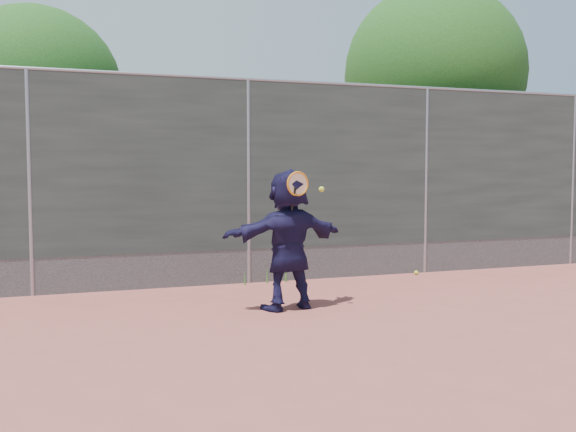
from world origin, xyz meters
name	(u,v)px	position (x,y,z in m)	size (l,w,h in m)	color
ground	(347,341)	(0.00, 0.00, 0.00)	(80.00, 80.00, 0.00)	#9E4C42
player	(288,239)	(-0.05, 1.60, 0.84)	(1.56, 0.50, 1.69)	#171437
ball_ground	(416,273)	(2.74, 3.32, 0.03)	(0.07, 0.07, 0.07)	#BED32F
fence	(248,177)	(0.00, 3.50, 1.58)	(20.00, 0.06, 3.03)	#38423D
swing_action	(300,186)	(0.03, 1.41, 1.49)	(0.51, 0.15, 0.51)	orange
tree_right	(440,81)	(4.68, 5.75, 3.49)	(3.78, 3.60, 5.39)	#382314
tree_left	(45,98)	(-2.85, 6.55, 2.94)	(3.15, 3.00, 4.53)	#382314
weed_clump	(270,274)	(0.29, 3.38, 0.13)	(0.68, 0.07, 0.30)	#387226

